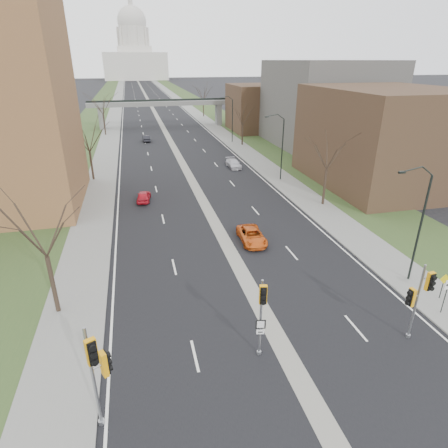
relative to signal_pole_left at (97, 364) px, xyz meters
name	(u,v)px	position (x,y,z in m)	size (l,w,h in m)	color
ground	(293,366)	(9.54, 1.28, -3.54)	(700.00, 700.00, 0.00)	black
road_surface	(148,99)	(9.54, 151.28, -3.54)	(20.00, 600.00, 0.01)	black
median_strip	(148,99)	(9.54, 151.28, -3.54)	(1.20, 600.00, 0.02)	gray
sidewalk_right	(177,99)	(21.54, 151.28, -3.48)	(4.00, 600.00, 0.12)	gray
sidewalk_left	(118,100)	(-2.46, 151.28, -3.48)	(4.00, 600.00, 0.12)	gray
grass_verge_right	(191,98)	(27.54, 151.28, -3.49)	(8.00, 600.00, 0.10)	#2B421E
grass_verge_left	(102,100)	(-8.46, 151.28, -3.49)	(8.00, 600.00, 0.10)	#2B421E
commercial_block_near	(384,137)	(33.54, 29.28, 2.46)	(16.00, 20.00, 12.00)	#483121
commercial_block_mid	(325,104)	(37.54, 53.28, 3.96)	(18.00, 22.00, 15.00)	#575550
commercial_block_far	(262,108)	(31.54, 71.28, 1.46)	(14.00, 14.00, 10.00)	#483121
pedestrian_bridge	(161,106)	(9.54, 81.28, 1.30)	(34.00, 3.00, 6.45)	slate
capitol	(135,54)	(9.54, 321.28, 15.06)	(48.00, 42.00, 55.75)	silver
streetlight_near	(418,193)	(20.52, 7.28, 3.41)	(2.61, 0.20, 8.70)	black
streetlight_mid	(278,129)	(20.52, 33.28, 3.41)	(2.61, 0.20, 8.70)	black
streetlight_far	(228,106)	(20.52, 59.28, 3.41)	(2.61, 0.20, 8.70)	black
tree_left_a	(39,219)	(-3.46, 9.28, 3.10)	(7.20, 7.20, 9.40)	#382B21
tree_left_b	(87,134)	(-3.46, 39.28, 2.69)	(6.75, 6.75, 8.81)	#382B21
tree_left_c	(102,101)	(-3.46, 73.28, 3.50)	(7.65, 7.65, 9.99)	#382B21
tree_right_a	(329,146)	(22.54, 23.28, 3.10)	(7.20, 7.20, 9.40)	#382B21
tree_right_b	(243,114)	(22.54, 56.28, 2.28)	(6.30, 6.30, 8.22)	#382B21
tree_right_c	(203,91)	(22.54, 96.28, 3.50)	(7.65, 7.65, 9.99)	#382B21
signal_pole_left	(97,364)	(0.00, 0.00, 0.00)	(0.90, 1.25, 5.41)	gray
signal_pole_median	(262,307)	(8.01, 2.34, -0.16)	(0.61, 0.81, 4.85)	gray
signal_pole_right	(419,294)	(16.96, 1.65, -0.31)	(0.96, 0.85, 4.93)	gray
speed_limit_sign	(447,290)	(20.64, 3.26, -1.72)	(0.53, 0.06, 2.48)	black
warning_sign	(443,283)	(21.76, 4.65, -2.18)	(0.75, 0.08, 1.91)	black
car_left_near	(144,196)	(2.87, 29.27, -2.93)	(1.45, 3.60, 1.23)	red
car_left_far	(146,138)	(4.82, 64.18, -2.92)	(1.30, 3.74, 1.23)	black
car_right_near	(252,236)	(11.87, 16.15, -2.93)	(2.04, 4.42, 1.23)	#D05516
car_right_mid	(234,163)	(16.79, 41.10, -2.93)	(1.71, 4.21, 1.22)	#B6B5BE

